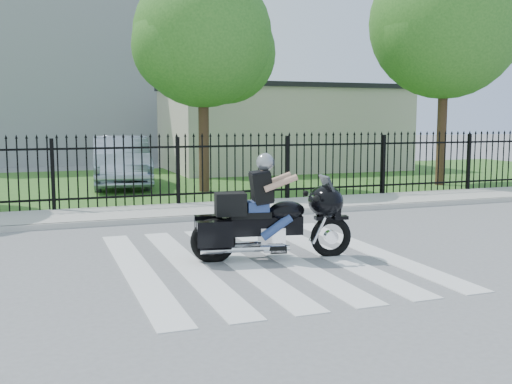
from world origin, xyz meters
name	(u,v)px	position (x,y,z in m)	size (l,w,h in m)	color
ground	(262,260)	(0.00, 0.00, 0.00)	(120.00, 120.00, 0.00)	slate
crosswalk	(262,260)	(0.00, 0.00, 0.01)	(5.00, 5.50, 0.01)	silver
sidewalk	(188,211)	(0.00, 5.00, 0.06)	(40.00, 2.00, 0.12)	#ADAAA3
curb	(199,218)	(0.00, 4.00, 0.06)	(40.00, 0.12, 0.12)	#ADAAA3
grass_strip	(140,183)	(0.00, 12.00, 0.01)	(40.00, 12.00, 0.02)	#2D5E20
iron_fence	(178,173)	(0.00, 6.00, 0.90)	(26.00, 0.04, 1.80)	black
tree_mid	(203,38)	(1.50, 9.00, 4.67)	(4.20, 4.20, 6.78)	#382316
tree_right	(446,23)	(9.50, 8.00, 5.39)	(5.00, 5.00, 7.90)	#382316
building_low	(282,130)	(7.00, 16.00, 1.75)	(10.00, 6.00, 3.50)	#BFB19F
building_low_roof	(282,88)	(7.00, 16.00, 3.60)	(10.20, 6.20, 0.20)	black
building_tall	(38,48)	(-3.00, 26.00, 6.00)	(15.00, 10.00, 12.00)	gray
motorcycle_rider	(268,215)	(0.11, 0.02, 0.72)	(2.64, 1.15, 1.76)	black
parked_car	(121,161)	(-0.71, 11.32, 0.85)	(1.75, 5.03, 1.66)	#8F9BB3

